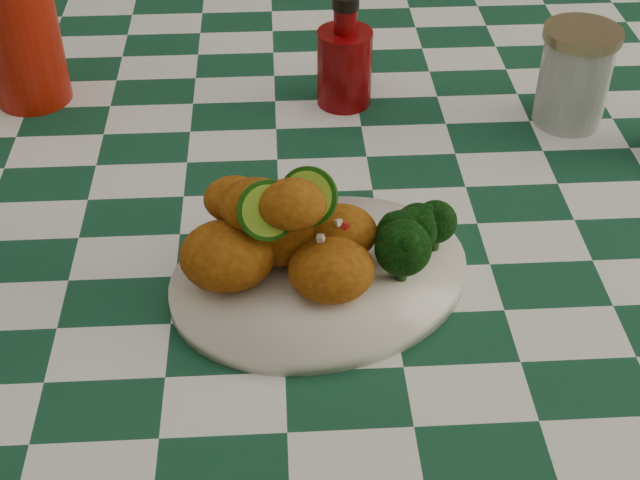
{
  "coord_description": "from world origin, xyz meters",
  "views": [
    {
      "loc": [
        -0.1,
        -0.78,
        1.36
      ],
      "look_at": [
        -0.07,
        -0.15,
        0.84
      ],
      "focal_mm": 50.0,
      "sensor_mm": 36.0,
      "label": 1
    }
  ],
  "objects_px": {
    "ketchup_bottle": "(345,51)",
    "wooden_chair_right": "(504,90)",
    "plate": "(320,277)",
    "wooden_chair_left": "(216,142)",
    "dining_table": "(362,422)",
    "fried_chicken_pile": "(293,228)",
    "mason_jar": "(575,76)",
    "red_tumbler": "(22,40)"
  },
  "relations": [
    {
      "from": "ketchup_bottle",
      "to": "wooden_chair_right",
      "type": "distance_m",
      "value": 0.78
    },
    {
      "from": "plate",
      "to": "wooden_chair_left",
      "type": "height_order",
      "value": "wooden_chair_left"
    },
    {
      "from": "wooden_chair_left",
      "to": "dining_table",
      "type": "bearing_deg",
      "value": -54.9
    },
    {
      "from": "fried_chicken_pile",
      "to": "wooden_chair_left",
      "type": "height_order",
      "value": "fried_chicken_pile"
    },
    {
      "from": "fried_chicken_pile",
      "to": "wooden_chair_right",
      "type": "distance_m",
      "value": 1.08
    },
    {
      "from": "fried_chicken_pile",
      "to": "mason_jar",
      "type": "xyz_separation_m",
      "value": [
        0.34,
        0.28,
        -0.01
      ]
    },
    {
      "from": "wooden_chair_left",
      "to": "mason_jar",
      "type": "bearing_deg",
      "value": -32.49
    },
    {
      "from": "plate",
      "to": "wooden_chair_right",
      "type": "height_order",
      "value": "wooden_chair_right"
    },
    {
      "from": "fried_chicken_pile",
      "to": "red_tumbler",
      "type": "distance_m",
      "value": 0.48
    },
    {
      "from": "plate",
      "to": "mason_jar",
      "type": "relative_size",
      "value": 2.41
    },
    {
      "from": "dining_table",
      "to": "mason_jar",
      "type": "relative_size",
      "value": 13.86
    },
    {
      "from": "red_tumbler",
      "to": "plate",
      "type": "bearing_deg",
      "value": -47.55
    },
    {
      "from": "dining_table",
      "to": "red_tumbler",
      "type": "xyz_separation_m",
      "value": [
        -0.4,
        0.22,
        0.47
      ]
    },
    {
      "from": "plate",
      "to": "red_tumbler",
      "type": "height_order",
      "value": "red_tumbler"
    },
    {
      "from": "dining_table",
      "to": "fried_chicken_pile",
      "type": "height_order",
      "value": "fried_chicken_pile"
    },
    {
      "from": "wooden_chair_left",
      "to": "fried_chicken_pile",
      "type": "bearing_deg",
      "value": -63.9
    },
    {
      "from": "dining_table",
      "to": "wooden_chair_right",
      "type": "bearing_deg",
      "value": 64.85
    },
    {
      "from": "plate",
      "to": "fried_chicken_pile",
      "type": "xyz_separation_m",
      "value": [
        -0.02,
        0.0,
        0.06
      ]
    },
    {
      "from": "dining_table",
      "to": "plate",
      "type": "relative_size",
      "value": 5.75
    },
    {
      "from": "red_tumbler",
      "to": "ketchup_bottle",
      "type": "relative_size",
      "value": 1.15
    },
    {
      "from": "ketchup_bottle",
      "to": "wooden_chair_right",
      "type": "relative_size",
      "value": 0.15
    },
    {
      "from": "dining_table",
      "to": "wooden_chair_right",
      "type": "height_order",
      "value": "wooden_chair_right"
    },
    {
      "from": "mason_jar",
      "to": "wooden_chair_right",
      "type": "xyz_separation_m",
      "value": [
        0.1,
        0.62,
        -0.38
      ]
    },
    {
      "from": "plate",
      "to": "ketchup_bottle",
      "type": "relative_size",
      "value": 2.06
    },
    {
      "from": "red_tumbler",
      "to": "wooden_chair_right",
      "type": "xyz_separation_m",
      "value": [
        0.76,
        0.53,
        -0.4
      ]
    },
    {
      "from": "red_tumbler",
      "to": "ketchup_bottle",
      "type": "bearing_deg",
      "value": -4.51
    },
    {
      "from": "red_tumbler",
      "to": "wooden_chair_left",
      "type": "bearing_deg",
      "value": 68.41
    },
    {
      "from": "fried_chicken_pile",
      "to": "dining_table",
      "type": "bearing_deg",
      "value": 58.79
    },
    {
      "from": "ketchup_bottle",
      "to": "wooden_chair_left",
      "type": "relative_size",
      "value": 0.17
    },
    {
      "from": "ketchup_bottle",
      "to": "plate",
      "type": "bearing_deg",
      "value": -98.31
    },
    {
      "from": "plate",
      "to": "wooden_chair_right",
      "type": "xyz_separation_m",
      "value": [
        0.42,
        0.9,
        -0.33
      ]
    },
    {
      "from": "ketchup_bottle",
      "to": "wooden_chair_left",
      "type": "height_order",
      "value": "ketchup_bottle"
    },
    {
      "from": "dining_table",
      "to": "plate",
      "type": "bearing_deg",
      "value": -113.8
    },
    {
      "from": "wooden_chair_left",
      "to": "plate",
      "type": "bearing_deg",
      "value": -62.25
    },
    {
      "from": "red_tumbler",
      "to": "wooden_chair_left",
      "type": "xyz_separation_m",
      "value": [
        0.18,
        0.46,
        -0.45
      ]
    },
    {
      "from": "red_tumbler",
      "to": "mason_jar",
      "type": "relative_size",
      "value": 1.34
    },
    {
      "from": "fried_chicken_pile",
      "to": "red_tumbler",
      "type": "xyz_separation_m",
      "value": [
        -0.31,
        0.37,
        0.01
      ]
    },
    {
      "from": "fried_chicken_pile",
      "to": "wooden_chair_left",
      "type": "relative_size",
      "value": 0.2
    },
    {
      "from": "dining_table",
      "to": "mason_jar",
      "type": "distance_m",
      "value": 0.53
    },
    {
      "from": "mason_jar",
      "to": "dining_table",
      "type": "bearing_deg",
      "value": -152.57
    },
    {
      "from": "plate",
      "to": "mason_jar",
      "type": "height_order",
      "value": "mason_jar"
    },
    {
      "from": "plate",
      "to": "ketchup_bottle",
      "type": "height_order",
      "value": "ketchup_bottle"
    }
  ]
}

